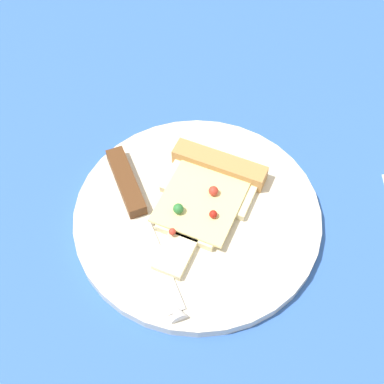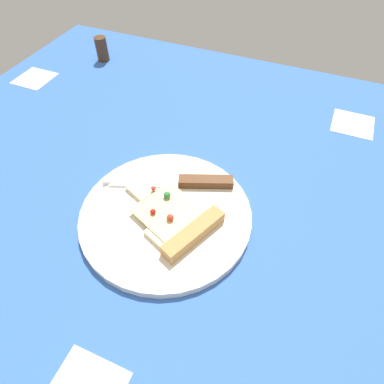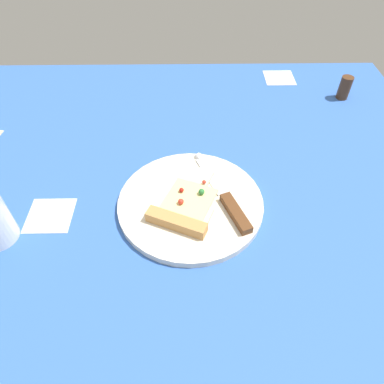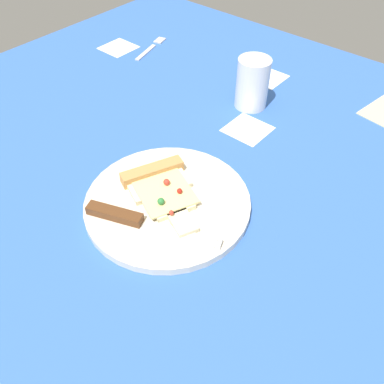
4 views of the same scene
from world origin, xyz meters
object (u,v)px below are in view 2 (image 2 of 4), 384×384
Objects in this scene: plate at (166,215)px; knife at (181,182)px; pizza_slice at (175,219)px; pepper_shaker at (102,49)px.

plate is 7.26cm from knife.
pepper_shaker reaches higher than pizza_slice.
pizza_slice is 2.96× the size of pepper_shaker.
pizza_slice is at bearing 66.59° from plate.
pizza_slice is at bearing 176.09° from knife.
pepper_shaker is at bearing 26.32° from knife.
pepper_shaker is at bearing 67.17° from pizza_slice.
pizza_slice is at bearing 43.70° from pepper_shaker.
plate is at bearing 160.08° from knife.
pepper_shaker is (-44.11, -40.76, 2.48)cm from plate.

